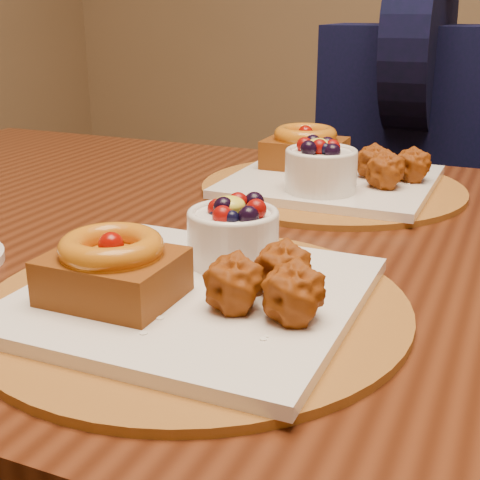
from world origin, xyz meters
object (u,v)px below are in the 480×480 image
(place_setting_far, at_px, (329,172))
(diner, at_px, (415,111))
(place_setting_near, at_px, (194,282))
(chair_far, at_px, (449,234))
(dining_table, at_px, (279,296))

(place_setting_far, bearing_deg, diner, 86.17)
(place_setting_near, xyz_separation_m, chair_far, (0.12, 1.08, -0.28))
(dining_table, xyz_separation_m, diner, (0.03, 0.72, 0.12))
(place_setting_far, distance_m, diner, 0.51)
(chair_far, xyz_separation_m, diner, (-0.08, -0.14, 0.30))
(place_setting_near, bearing_deg, place_setting_far, 90.10)
(place_setting_near, distance_m, chair_far, 1.12)
(place_setting_far, xyz_separation_m, chair_far, (0.12, 0.65, -0.28))
(place_setting_far, bearing_deg, chair_far, 79.77)
(diner, bearing_deg, chair_far, 43.45)
(place_setting_near, relative_size, place_setting_far, 1.00)
(dining_table, xyz_separation_m, place_setting_far, (-0.00, 0.21, 0.11))
(place_setting_near, height_order, chair_far, chair_far)
(diner, bearing_deg, dining_table, -107.68)
(place_setting_near, bearing_deg, diner, 87.97)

